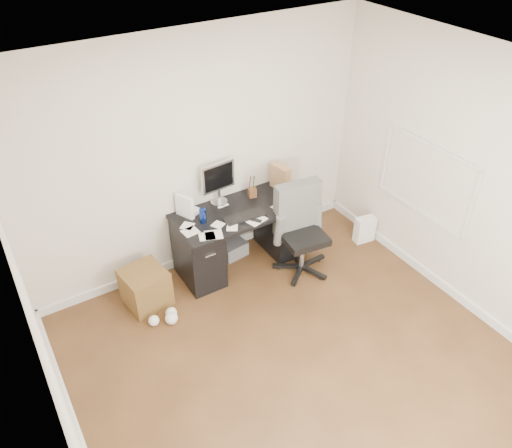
{
  "coord_description": "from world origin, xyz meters",
  "views": [
    {
      "loc": [
        -1.96,
        -2.35,
        3.89
      ],
      "look_at": [
        0.23,
        1.2,
        0.86
      ],
      "focal_mm": 35.0,
      "sensor_mm": 36.0,
      "label": 1
    }
  ],
  "objects_px": {
    "desk": "(241,235)",
    "lcd_monitor": "(218,183)",
    "wicker_basket": "(146,287)",
    "keyboard": "(245,216)",
    "office_chair": "(304,232)",
    "pc_tower": "(296,221)"
  },
  "relations": [
    {
      "from": "desk",
      "to": "lcd_monitor",
      "type": "distance_m",
      "value": 0.67
    },
    {
      "from": "desk",
      "to": "wicker_basket",
      "type": "height_order",
      "value": "desk"
    },
    {
      "from": "desk",
      "to": "keyboard",
      "type": "xyz_separation_m",
      "value": [
        -0.03,
        -0.15,
        0.36
      ]
    },
    {
      "from": "keyboard",
      "to": "office_chair",
      "type": "distance_m",
      "value": 0.69
    },
    {
      "from": "office_chair",
      "to": "pc_tower",
      "type": "distance_m",
      "value": 0.68
    },
    {
      "from": "desk",
      "to": "pc_tower",
      "type": "height_order",
      "value": "desk"
    },
    {
      "from": "keyboard",
      "to": "wicker_basket",
      "type": "xyz_separation_m",
      "value": [
        -1.18,
        0.09,
        -0.55
      ]
    },
    {
      "from": "lcd_monitor",
      "to": "wicker_basket",
      "type": "height_order",
      "value": "lcd_monitor"
    },
    {
      "from": "desk",
      "to": "lcd_monitor",
      "type": "xyz_separation_m",
      "value": [
        -0.13,
        0.26,
        0.61
      ]
    },
    {
      "from": "lcd_monitor",
      "to": "office_chair",
      "type": "relative_size",
      "value": 0.48
    },
    {
      "from": "wicker_basket",
      "to": "office_chair",
      "type": "bearing_deg",
      "value": -13.94
    },
    {
      "from": "pc_tower",
      "to": "wicker_basket",
      "type": "relative_size",
      "value": 1.16
    },
    {
      "from": "keyboard",
      "to": "pc_tower",
      "type": "bearing_deg",
      "value": 16.78
    },
    {
      "from": "lcd_monitor",
      "to": "keyboard",
      "type": "distance_m",
      "value": 0.49
    },
    {
      "from": "desk",
      "to": "wicker_basket",
      "type": "xyz_separation_m",
      "value": [
        -1.22,
        -0.06,
        -0.18
      ]
    },
    {
      "from": "wicker_basket",
      "to": "keyboard",
      "type": "bearing_deg",
      "value": -4.58
    },
    {
      "from": "office_chair",
      "to": "pc_tower",
      "type": "xyz_separation_m",
      "value": [
        0.3,
        0.54,
        -0.29
      ]
    },
    {
      "from": "desk",
      "to": "pc_tower",
      "type": "distance_m",
      "value": 0.84
    },
    {
      "from": "lcd_monitor",
      "to": "pc_tower",
      "type": "xyz_separation_m",
      "value": [
        0.96,
        -0.21,
        -0.76
      ]
    },
    {
      "from": "keyboard",
      "to": "office_chair",
      "type": "xyz_separation_m",
      "value": [
        0.56,
        -0.34,
        -0.22
      ]
    },
    {
      "from": "office_chair",
      "to": "lcd_monitor",
      "type": "bearing_deg",
      "value": 138.76
    },
    {
      "from": "office_chair",
      "to": "wicker_basket",
      "type": "xyz_separation_m",
      "value": [
        -1.74,
        0.43,
        -0.33
      ]
    }
  ]
}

